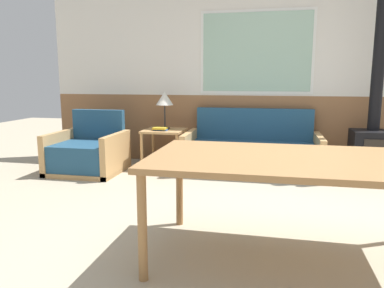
{
  "coord_description": "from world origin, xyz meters",
  "views": [
    {
      "loc": [
        -0.2,
        -2.95,
        1.27
      ],
      "look_at": [
        -1.08,
        1.15,
        0.54
      ],
      "focal_mm": 35.0,
      "sensor_mm": 36.0,
      "label": 1
    }
  ],
  "objects_px": {
    "armchair": "(88,154)",
    "side_table": "(164,135)",
    "table_lamp": "(165,99)",
    "wood_stove": "(374,130)",
    "couch": "(252,155)",
    "dining_table": "(287,166)"
  },
  "relations": [
    {
      "from": "side_table",
      "to": "wood_stove",
      "type": "distance_m",
      "value": 2.78
    },
    {
      "from": "dining_table",
      "to": "wood_stove",
      "type": "bearing_deg",
      "value": 65.21
    },
    {
      "from": "armchair",
      "to": "table_lamp",
      "type": "height_order",
      "value": "table_lamp"
    },
    {
      "from": "side_table",
      "to": "table_lamp",
      "type": "bearing_deg",
      "value": 98.72
    },
    {
      "from": "armchair",
      "to": "table_lamp",
      "type": "bearing_deg",
      "value": 25.01
    },
    {
      "from": "table_lamp",
      "to": "couch",
      "type": "bearing_deg",
      "value": -6.36
    },
    {
      "from": "couch",
      "to": "armchair",
      "type": "distance_m",
      "value": 2.24
    },
    {
      "from": "side_table",
      "to": "table_lamp",
      "type": "height_order",
      "value": "table_lamp"
    },
    {
      "from": "wood_stove",
      "to": "table_lamp",
      "type": "bearing_deg",
      "value": 177.25
    },
    {
      "from": "armchair",
      "to": "side_table",
      "type": "xyz_separation_m",
      "value": [
        0.94,
        0.49,
        0.22
      ]
    },
    {
      "from": "couch",
      "to": "side_table",
      "type": "distance_m",
      "value": 1.27
    },
    {
      "from": "table_lamp",
      "to": "wood_stove",
      "type": "bearing_deg",
      "value": -2.75
    },
    {
      "from": "couch",
      "to": "dining_table",
      "type": "bearing_deg",
      "value": -81.65
    },
    {
      "from": "table_lamp",
      "to": "wood_stove",
      "type": "height_order",
      "value": "wood_stove"
    },
    {
      "from": "couch",
      "to": "armchair",
      "type": "relative_size",
      "value": 1.96
    },
    {
      "from": "dining_table",
      "to": "couch",
      "type": "bearing_deg",
      "value": 98.35
    },
    {
      "from": "armchair",
      "to": "wood_stove",
      "type": "height_order",
      "value": "wood_stove"
    },
    {
      "from": "couch",
      "to": "armchair",
      "type": "height_order",
      "value": "couch"
    },
    {
      "from": "side_table",
      "to": "armchair",
      "type": "bearing_deg",
      "value": -152.71
    },
    {
      "from": "armchair",
      "to": "couch",
      "type": "bearing_deg",
      "value": 4.2
    },
    {
      "from": "armchair",
      "to": "dining_table",
      "type": "relative_size",
      "value": 0.5
    },
    {
      "from": "armchair",
      "to": "side_table",
      "type": "relative_size",
      "value": 1.63
    }
  ]
}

